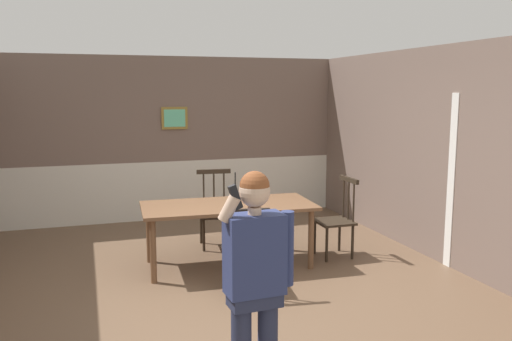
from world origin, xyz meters
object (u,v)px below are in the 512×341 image
object	(u,v)px
person_figure	(256,273)
chair_near_window	(216,211)
chair_by_doorway	(337,219)
chair_at_table_head	(245,249)
dining_table	(228,211)

from	to	relation	value
person_figure	chair_near_window	bearing A→B (deg)	-102.79
chair_by_doorway	chair_at_table_head	distance (m)	1.67
chair_by_doorway	chair_at_table_head	bearing A→B (deg)	117.96
dining_table	chair_by_doorway	size ratio (longest dim) A/B	2.05
chair_near_window	person_figure	world-z (taller)	person_figure
chair_near_window	chair_at_table_head	bearing A→B (deg)	93.32
person_figure	chair_at_table_head	bearing A→B (deg)	-108.07
chair_near_window	chair_by_doorway	distance (m)	1.66
chair_near_window	chair_by_doorway	size ratio (longest dim) A/B	1.01
dining_table	person_figure	world-z (taller)	person_figure
dining_table	chair_near_window	size ratio (longest dim) A/B	2.03
dining_table	person_figure	distance (m)	2.86
chair_near_window	person_figure	size ratio (longest dim) A/B	0.65
chair_near_window	chair_at_table_head	distance (m)	1.73
chair_by_doorway	chair_near_window	bearing A→B (deg)	55.40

